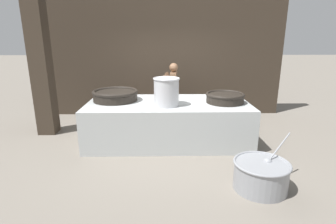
{
  "coord_description": "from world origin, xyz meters",
  "views": [
    {
      "loc": [
        -0.11,
        -5.36,
        2.17
      ],
      "look_at": [
        0.0,
        0.0,
        0.65
      ],
      "focal_mm": 28.0,
      "sensor_mm": 36.0,
      "label": 1
    }
  ],
  "objects_px": {
    "giant_wok_far": "(225,97)",
    "stock_pot": "(166,91)",
    "cook": "(173,91)",
    "prep_bowl_vegetables": "(261,174)",
    "giant_wok_near": "(115,95)"
  },
  "relations": [
    {
      "from": "giant_wok_far",
      "to": "giant_wok_near",
      "type": "bearing_deg",
      "value": 174.3
    },
    {
      "from": "giant_wok_far",
      "to": "stock_pot",
      "type": "distance_m",
      "value": 1.26
    },
    {
      "from": "stock_pot",
      "to": "cook",
      "type": "xyz_separation_m",
      "value": [
        0.2,
        1.58,
        -0.31
      ]
    },
    {
      "from": "stock_pot",
      "to": "prep_bowl_vegetables",
      "type": "height_order",
      "value": "stock_pot"
    },
    {
      "from": "giant_wok_near",
      "to": "stock_pot",
      "type": "bearing_deg",
      "value": -23.16
    },
    {
      "from": "giant_wok_near",
      "to": "prep_bowl_vegetables",
      "type": "bearing_deg",
      "value": -40.45
    },
    {
      "from": "giant_wok_near",
      "to": "cook",
      "type": "relative_size",
      "value": 0.62
    },
    {
      "from": "giant_wok_far",
      "to": "prep_bowl_vegetables",
      "type": "relative_size",
      "value": 0.83
    },
    {
      "from": "giant_wok_near",
      "to": "stock_pot",
      "type": "xyz_separation_m",
      "value": [
        1.09,
        -0.47,
        0.16
      ]
    },
    {
      "from": "giant_wok_near",
      "to": "stock_pot",
      "type": "height_order",
      "value": "stock_pot"
    },
    {
      "from": "giant_wok_near",
      "to": "giant_wok_far",
      "type": "distance_m",
      "value": 2.33
    },
    {
      "from": "cook",
      "to": "giant_wok_near",
      "type": "bearing_deg",
      "value": 47.39
    },
    {
      "from": "giant_wok_far",
      "to": "cook",
      "type": "xyz_separation_m",
      "value": [
        -1.03,
        1.34,
        -0.13
      ]
    },
    {
      "from": "stock_pot",
      "to": "cook",
      "type": "distance_m",
      "value": 1.62
    },
    {
      "from": "cook",
      "to": "giant_wok_far",
      "type": "bearing_deg",
      "value": 134.05
    }
  ]
}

